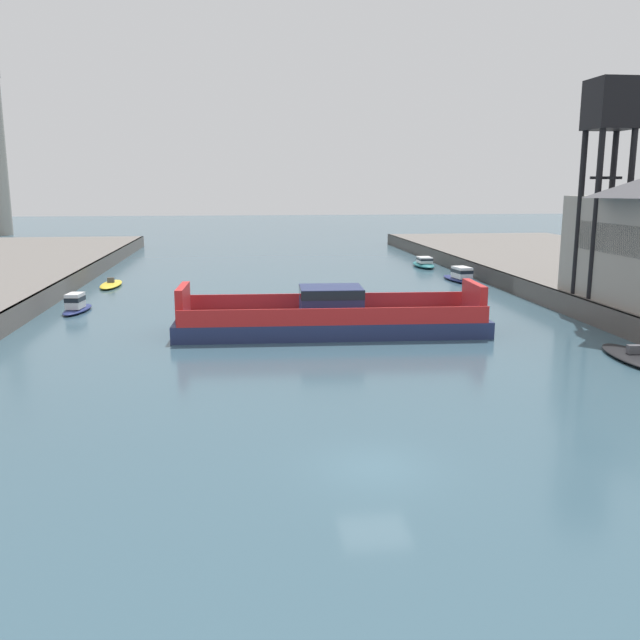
# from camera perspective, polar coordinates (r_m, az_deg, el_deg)

# --- Properties ---
(ground_plane) EXTENTS (400.00, 400.00, 0.00)m
(ground_plane) POSITION_cam_1_polar(r_m,az_deg,el_deg) (24.55, 4.71, -12.39)
(ground_plane) COLOR #385666
(chain_ferry) EXTENTS (21.01, 6.96, 3.30)m
(chain_ferry) POSITION_cam_1_polar(r_m,az_deg,el_deg) (45.67, 0.92, 0.19)
(chain_ferry) COLOR navy
(chain_ferry) RESTS_ON ground
(moored_boat_near_left) EXTENTS (2.12, 4.97, 1.53)m
(moored_boat_near_left) POSITION_cam_1_polar(r_m,az_deg,el_deg) (56.28, -19.96, 1.22)
(moored_boat_near_left) COLOR navy
(moored_boat_near_left) RESTS_ON ground
(moored_boat_near_right) EXTENTS (2.84, 6.76, 1.55)m
(moored_boat_near_right) POSITION_cam_1_polar(r_m,az_deg,el_deg) (71.33, 11.83, 3.69)
(moored_boat_near_right) COLOR navy
(moored_boat_near_right) RESTS_ON ground
(moored_boat_mid_left) EXTENTS (1.90, 6.07, 0.89)m
(moored_boat_mid_left) POSITION_cam_1_polar(r_m,az_deg,el_deg) (69.59, -17.29, 2.91)
(moored_boat_mid_left) COLOR yellow
(moored_boat_mid_left) RESTS_ON ground
(moored_boat_mid_right) EXTENTS (2.16, 6.06, 1.28)m
(moored_boat_mid_right) POSITION_cam_1_polar(r_m,az_deg,el_deg) (82.96, 8.78, 4.78)
(moored_boat_mid_right) COLOR #237075
(moored_boat_mid_right) RESTS_ON ground
(moored_boat_far_right) EXTENTS (2.68, 6.57, 0.87)m
(moored_boat_far_right) POSITION_cam_1_polar(r_m,az_deg,el_deg) (42.62, 25.03, -2.82)
(moored_boat_far_right) COLOR black
(moored_boat_far_right) RESTS_ON ground
(crane_tower) EXTENTS (3.13, 3.13, 15.63)m
(crane_tower) POSITION_cam_1_polar(r_m,az_deg,el_deg) (54.38, 23.37, 14.63)
(crane_tower) COLOR black
(crane_tower) RESTS_ON quay_right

